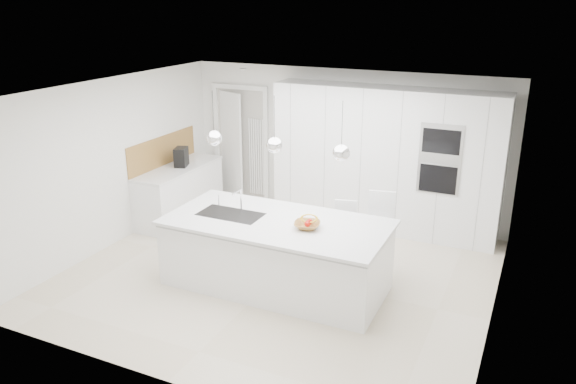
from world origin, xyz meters
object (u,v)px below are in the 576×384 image
at_px(island_base, 275,256).
at_px(bar_stool_right, 377,235).
at_px(fruit_bowl, 307,225).
at_px(espresso_machine, 181,157).
at_px(bar_stool_left, 342,236).

xyz_separation_m(island_base, bar_stool_right, (1.08, 0.90, 0.14)).
distance_m(fruit_bowl, espresso_machine, 3.38).
bearing_deg(bar_stool_left, espresso_machine, 152.57).
height_order(espresso_machine, bar_stool_right, espresso_machine).
bearing_deg(bar_stool_right, fruit_bowl, -137.62).
bearing_deg(bar_stool_right, island_base, -152.79).
bearing_deg(fruit_bowl, bar_stool_right, 54.95).
bearing_deg(espresso_machine, bar_stool_left, -33.60).
distance_m(bar_stool_left, bar_stool_right, 0.49).
bearing_deg(fruit_bowl, espresso_machine, 151.79).
distance_m(island_base, fruit_bowl, 0.67).
xyz_separation_m(bar_stool_left, bar_stool_right, (0.48, 0.06, 0.09)).
bearing_deg(bar_stool_left, fruit_bowl, -114.55).
relative_size(fruit_bowl, bar_stool_right, 0.28).
bearing_deg(island_base, fruit_bowl, -1.36).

